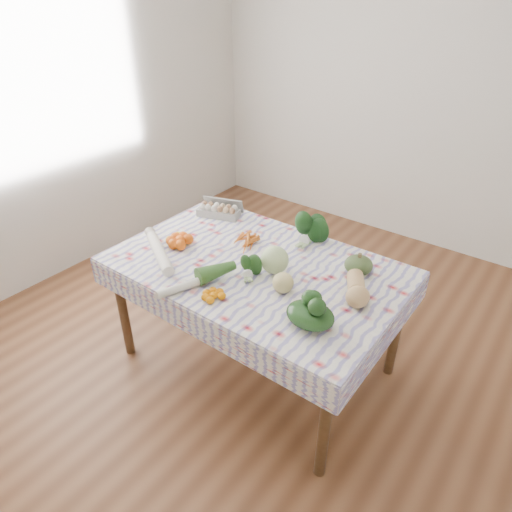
# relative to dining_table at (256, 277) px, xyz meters

# --- Properties ---
(ground) EXTENTS (4.50, 4.50, 0.00)m
(ground) POSITION_rel_dining_table_xyz_m (0.00, 0.00, -0.68)
(ground) COLOR brown
(ground) RESTS_ON ground
(wall_back) EXTENTS (4.00, 0.04, 2.80)m
(wall_back) POSITION_rel_dining_table_xyz_m (0.00, 2.25, 0.72)
(wall_back) COLOR silver
(wall_back) RESTS_ON ground
(dining_table) EXTENTS (1.60, 1.00, 0.75)m
(dining_table) POSITION_rel_dining_table_xyz_m (0.00, 0.00, 0.00)
(dining_table) COLOR brown
(dining_table) RESTS_ON ground
(tablecloth) EXTENTS (1.66, 1.06, 0.01)m
(tablecloth) POSITION_rel_dining_table_xyz_m (0.00, 0.00, 0.08)
(tablecloth) COLOR white
(tablecloth) RESTS_ON dining_table
(egg_carton) EXTENTS (0.31, 0.20, 0.08)m
(egg_carton) POSITION_rel_dining_table_xyz_m (-0.58, 0.34, 0.12)
(egg_carton) COLOR #9FA09A
(egg_carton) RESTS_ON tablecloth
(carrot_bunch) EXTENTS (0.20, 0.18, 0.03)m
(carrot_bunch) POSITION_rel_dining_table_xyz_m (-0.19, 0.16, 0.10)
(carrot_bunch) COLOR orange
(carrot_bunch) RESTS_ON tablecloth
(kale_bunch) EXTENTS (0.19, 0.17, 0.16)m
(kale_bunch) POSITION_rel_dining_table_xyz_m (0.10, 0.40, 0.16)
(kale_bunch) COLOR #143A14
(kale_bunch) RESTS_ON tablecloth
(kabocha_squash) EXTENTS (0.18, 0.18, 0.10)m
(kabocha_squash) POSITION_rel_dining_table_xyz_m (0.51, 0.28, 0.14)
(kabocha_squash) COLOR #3D5328
(kabocha_squash) RESTS_ON tablecloth
(cabbage) EXTENTS (0.17, 0.17, 0.16)m
(cabbage) POSITION_rel_dining_table_xyz_m (0.13, 0.00, 0.16)
(cabbage) COLOR #B1CE86
(cabbage) RESTS_ON tablecloth
(butternut_squash) EXTENTS (0.23, 0.28, 0.12)m
(butternut_squash) POSITION_rel_dining_table_xyz_m (0.60, 0.06, 0.14)
(butternut_squash) COLOR tan
(butternut_squash) RESTS_ON tablecloth
(orange_cluster) EXTENTS (0.24, 0.24, 0.07)m
(orange_cluster) POSITION_rel_dining_table_xyz_m (-0.51, -0.11, 0.12)
(orange_cluster) COLOR #FF6310
(orange_cluster) RESTS_ON tablecloth
(broccoli) EXTENTS (0.19, 0.19, 0.10)m
(broccoli) POSITION_rel_dining_table_xyz_m (0.03, -0.11, 0.13)
(broccoli) COLOR #1F4A19
(broccoli) RESTS_ON tablecloth
(mandarin_cluster) EXTENTS (0.19, 0.19, 0.04)m
(mandarin_cluster) POSITION_rel_dining_table_xyz_m (0.02, -0.39, 0.11)
(mandarin_cluster) COLOR orange
(mandarin_cluster) RESTS_ON tablecloth
(grapefruit) EXTENTS (0.13, 0.13, 0.11)m
(grapefruit) POSITION_rel_dining_table_xyz_m (0.27, -0.13, 0.14)
(grapefruit) COLOR #D5C577
(grapefruit) RESTS_ON tablecloth
(spinach_bag) EXTENTS (0.29, 0.26, 0.11)m
(spinach_bag) POSITION_rel_dining_table_xyz_m (0.52, -0.27, 0.14)
(spinach_bag) COLOR black
(spinach_bag) RESTS_ON tablecloth
(daikon) EXTENTS (0.43, 0.29, 0.07)m
(daikon) POSITION_rel_dining_table_xyz_m (-0.50, -0.28, 0.12)
(daikon) COLOR white
(daikon) RESTS_ON tablecloth
(leek) EXTENTS (0.20, 0.44, 0.05)m
(leek) POSITION_rel_dining_table_xyz_m (-0.13, -0.36, 0.11)
(leek) COLOR silver
(leek) RESTS_ON tablecloth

